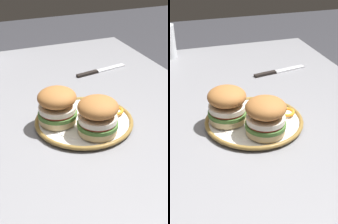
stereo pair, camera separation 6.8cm
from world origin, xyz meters
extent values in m
cube|color=gray|center=(0.00, 0.00, 0.69)|extent=(1.46, 1.02, 0.03)
cube|color=gray|center=(0.67, -0.45, 0.34)|extent=(0.06, 0.06, 0.67)
cylinder|color=white|center=(0.02, -0.05, 0.71)|extent=(0.26, 0.26, 0.01)
torus|color=olive|center=(0.02, -0.05, 0.71)|extent=(0.28, 0.28, 0.01)
cylinder|color=white|center=(0.02, -0.05, 0.72)|extent=(0.20, 0.20, 0.00)
cylinder|color=beige|center=(-0.05, -0.06, 0.73)|extent=(0.11, 0.11, 0.02)
cylinder|color=#477033|center=(-0.05, -0.06, 0.74)|extent=(0.11, 0.11, 0.01)
cylinder|color=#BC3828|center=(-0.05, -0.06, 0.75)|extent=(0.10, 0.10, 0.01)
cylinder|color=silver|center=(-0.05, -0.06, 0.76)|extent=(0.10, 0.10, 0.01)
ellipsoid|color=#A36633|center=(-0.05, -0.06, 0.79)|extent=(0.15, 0.15, 0.05)
cylinder|color=beige|center=(0.04, 0.02, 0.73)|extent=(0.11, 0.11, 0.02)
cylinder|color=#477033|center=(0.04, 0.02, 0.74)|extent=(0.11, 0.11, 0.01)
cylinder|color=#BC3828|center=(0.04, 0.02, 0.75)|extent=(0.10, 0.10, 0.01)
cylinder|color=silver|center=(0.04, 0.02, 0.76)|extent=(0.10, 0.10, 0.01)
ellipsoid|color=#A36633|center=(0.04, 0.02, 0.79)|extent=(0.14, 0.14, 0.05)
torus|color=orange|center=(0.02, -0.15, 0.73)|extent=(0.05, 0.05, 0.01)
cylinder|color=#F4E5C6|center=(0.02, -0.15, 0.72)|extent=(0.03, 0.03, 0.00)
ellipsoid|color=orange|center=(0.03, -0.06, 0.72)|extent=(0.06, 0.03, 0.01)
cube|color=silver|center=(0.36, -0.31, 0.71)|extent=(0.05, 0.13, 0.01)
cube|color=black|center=(0.34, -0.20, 0.71)|extent=(0.03, 0.09, 0.01)
camera|label=1|loc=(-0.73, 0.25, 1.21)|focal=53.32mm
camera|label=2|loc=(-0.75, 0.19, 1.21)|focal=53.32mm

